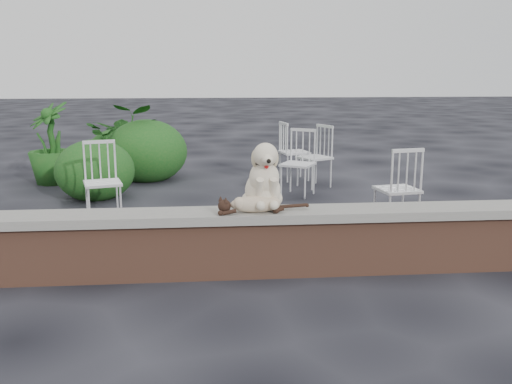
{
  "coord_description": "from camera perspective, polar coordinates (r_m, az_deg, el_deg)",
  "views": [
    {
      "loc": [
        -0.68,
        -4.74,
        1.79
      ],
      "look_at": [
        -0.25,
        0.2,
        0.7
      ],
      "focal_mm": 39.72,
      "sensor_mm": 36.0,
      "label": 1
    }
  ],
  "objects": [
    {
      "name": "cat",
      "position": [
        4.83,
        -0.08,
        -1.13
      ],
      "size": [
        0.97,
        0.29,
        0.16
      ],
      "primitive_type": null,
      "rotation": [
        0.0,
        0.0,
        0.07
      ],
      "color": "tan",
      "rests_on": "capstone"
    },
    {
      "name": "dog",
      "position": [
        4.94,
        0.69,
        1.8
      ],
      "size": [
        0.43,
        0.55,
        0.61
      ],
      "primitive_type": null,
      "rotation": [
        0.0,
        0.0,
        0.07
      ],
      "color": "beige",
      "rests_on": "capstone"
    },
    {
      "name": "chair_c",
      "position": [
        6.56,
        14.04,
        0.41
      ],
      "size": [
        0.65,
        0.65,
        0.94
      ],
      "primitive_type": null,
      "rotation": [
        0.0,
        0.0,
        3.31
      ],
      "color": "white",
      "rests_on": "ground"
    },
    {
      "name": "brick_wall",
      "position": [
        5.03,
        3.03,
        -5.44
      ],
      "size": [
        6.0,
        0.3,
        0.5
      ],
      "primitive_type": "cube",
      "color": "brown",
      "rests_on": "ground"
    },
    {
      "name": "ground",
      "position": [
        5.12,
        2.99,
        -8.11
      ],
      "size": [
        60.0,
        60.0,
        0.0
      ],
      "primitive_type": "plane",
      "color": "black",
      "rests_on": "ground"
    },
    {
      "name": "chair_a",
      "position": [
        6.96,
        -15.21,
        1.02
      ],
      "size": [
        0.69,
        0.69,
        0.94
      ],
      "primitive_type": null,
      "rotation": [
        0.0,
        0.0,
        0.27
      ],
      "color": "white",
      "rests_on": "ground"
    },
    {
      "name": "capstone",
      "position": [
        4.95,
        3.06,
        -2.25
      ],
      "size": [
        6.2,
        0.4,
        0.08
      ],
      "primitive_type": "cube",
      "color": "slate",
      "rests_on": "brick_wall"
    },
    {
      "name": "chair_e",
      "position": [
        9.2,
        3.89,
        4.13
      ],
      "size": [
        0.66,
        0.66,
        0.94
      ],
      "primitive_type": null,
      "rotation": [
        0.0,
        0.0,
        1.77
      ],
      "color": "white",
      "rests_on": "ground"
    },
    {
      "name": "shrubbery",
      "position": [
        9.15,
        -12.9,
        3.49
      ],
      "size": [
        1.79,
        2.7,
        1.04
      ],
      "color": "#164F18",
      "rests_on": "ground"
    },
    {
      "name": "chair_b",
      "position": [
        8.05,
        4.24,
        2.94
      ],
      "size": [
        0.77,
        0.77,
        0.94
      ],
      "primitive_type": null,
      "rotation": [
        0.0,
        0.0,
        -0.53
      ],
      "color": "white",
      "rests_on": "ground"
    },
    {
      "name": "potted_plant_b",
      "position": [
        9.42,
        -19.96,
        4.65
      ],
      "size": [
        1.0,
        1.0,
        1.28
      ],
      "primitive_type": "imported",
      "rotation": [
        0.0,
        0.0,
        -0.91
      ],
      "color": "#164F18",
      "rests_on": "ground"
    },
    {
      "name": "chair_d",
      "position": [
        8.67,
        5.91,
        3.59
      ],
      "size": [
        0.76,
        0.76,
        0.94
      ],
      "primitive_type": null,
      "rotation": [
        0.0,
        0.0,
        -1.09
      ],
      "color": "white",
      "rests_on": "ground"
    },
    {
      "name": "potted_plant_a",
      "position": [
        9.48,
        -13.14,
        4.99
      ],
      "size": [
        1.18,
        1.05,
        1.24
      ],
      "primitive_type": "imported",
      "rotation": [
        0.0,
        0.0,
        0.08
      ],
      "color": "#164F18",
      "rests_on": "ground"
    }
  ]
}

